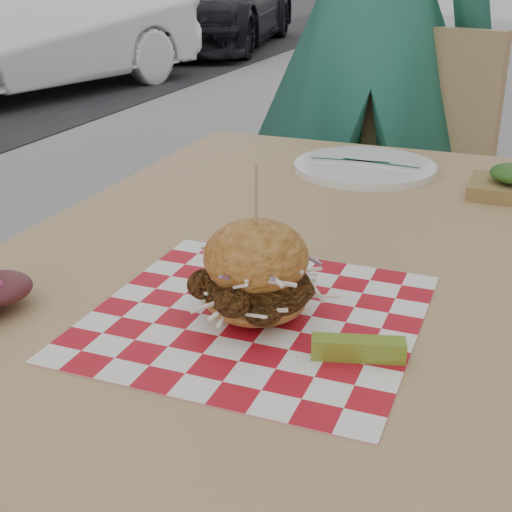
% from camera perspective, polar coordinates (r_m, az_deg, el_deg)
% --- Properties ---
extents(diner, '(0.77, 0.59, 1.89)m').
position_cam_1_polar(diner, '(2.11, 9.23, 17.65)').
color(diner, '#297661').
rests_on(diner, ground).
extents(car_white, '(1.93, 3.55, 1.11)m').
position_cam_1_polar(car_white, '(6.58, -18.28, 16.88)').
color(car_white, silver).
rests_on(car_white, ground).
extents(patio_table, '(0.80, 1.20, 0.75)m').
position_cam_1_polar(patio_table, '(1.05, 3.41, -2.97)').
color(patio_table, tan).
rests_on(patio_table, ground).
extents(patio_chair, '(0.52, 0.53, 0.95)m').
position_cam_1_polar(patio_chair, '(2.07, 13.37, 6.08)').
color(patio_chair, tan).
rests_on(patio_chair, ground).
extents(paper_liner, '(0.36, 0.36, 0.00)m').
position_cam_1_polar(paper_liner, '(0.81, 0.00, -4.80)').
color(paper_liner, red).
rests_on(paper_liner, patio_table).
extents(sandwich, '(0.16, 0.16, 0.18)m').
position_cam_1_polar(sandwich, '(0.79, 0.00, -1.60)').
color(sandwich, '#C07D36').
rests_on(sandwich, paper_liner).
extents(pickle_spear, '(0.10, 0.05, 0.02)m').
position_cam_1_polar(pickle_spear, '(0.73, 8.18, -7.34)').
color(pickle_spear, olive).
rests_on(pickle_spear, paper_liner).
extents(place_setting, '(0.27, 0.27, 0.02)m').
position_cam_1_polar(place_setting, '(1.38, 8.69, 7.04)').
color(place_setting, white).
rests_on(place_setting, patio_table).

